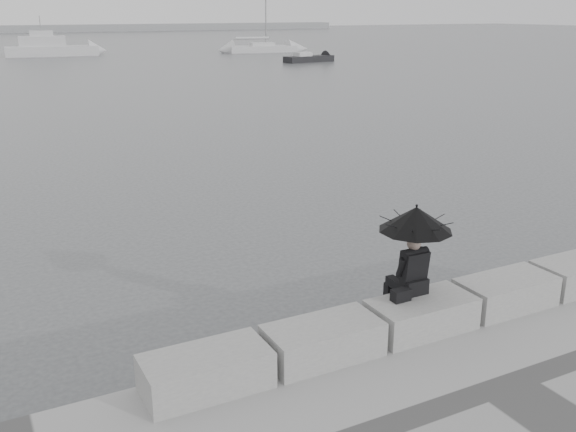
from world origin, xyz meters
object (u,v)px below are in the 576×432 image
motor_cruiser (52,48)px  small_motorboat (309,59)px  seated_person (416,231)px  sailboat_right (262,48)px

motor_cruiser → small_motorboat: bearing=-37.9°
seated_person → sailboat_right: 72.89m
seated_person → small_motorboat: seated_person is taller
sailboat_right → motor_cruiser: sailboat_right is taller
motor_cruiser → small_motorboat: 30.15m
motor_cruiser → small_motorboat: motor_cruiser is taller
small_motorboat → seated_person: bearing=-125.9°
small_motorboat → motor_cruiser: bearing=127.9°
seated_person → small_motorboat: 57.67m
seated_person → sailboat_right: sailboat_right is taller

